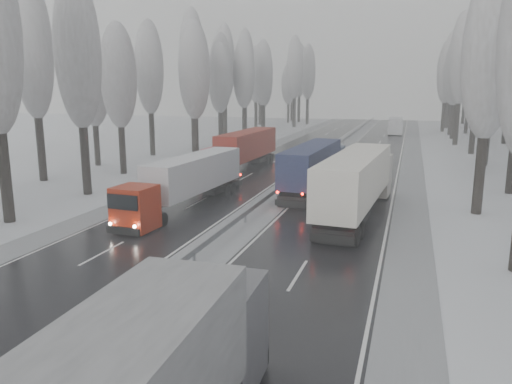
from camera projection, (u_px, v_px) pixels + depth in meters
The scene contains 49 objects.
carriageway_right at pixel (347, 196), 39.97m from camera, with size 7.50×200.00×0.03m, color black.
carriageway_left at pixel (224, 188), 43.02m from camera, with size 7.50×200.00×0.03m, color black.
median_slush at pixel (283, 192), 41.50m from camera, with size 3.00×200.00×0.04m, color #919398.
shoulder_right at pixel (411, 200), 38.54m from camera, with size 2.40×200.00×0.04m, color #919398.
shoulder_left at pixel (172, 185), 44.46m from camera, with size 2.40×200.00×0.04m, color #919398.
median_guardrail at pixel (283, 185), 41.36m from camera, with size 0.12×200.00×0.76m.
tree_18 at pixel (491, 54), 32.32m from camera, with size 3.60×3.60×16.58m.
tree_22 at pixel (491, 70), 49.04m from camera, with size 3.60×3.60×15.86m.
tree_24 at pixel (495, 43), 53.24m from camera, with size 3.60×3.60×20.49m.
tree_26 at pixel (479, 59), 63.14m from camera, with size 3.60×3.60×18.78m.
tree_28 at pixel (462, 59), 73.37m from camera, with size 3.60×3.60×19.62m.
tree_29 at pixel (511, 66), 75.17m from camera, with size 3.60×3.60×18.11m.
tree_30 at pixel (457, 69), 82.65m from camera, with size 3.60×3.60×17.86m.
tree_31 at pixel (493, 67), 84.58m from camera, with size 3.60×3.60×18.58m.
tree_32 at pixel (454, 73), 89.72m from camera, with size 3.60×3.60×17.33m.
tree_33 at pixel (470, 84), 92.94m from camera, with size 3.60×3.60×14.33m.
tree_34 at pixel (447, 73), 96.58m from camera, with size 3.60×3.60×17.63m.
tree_35 at pixel (496, 71), 97.56m from camera, with size 3.60×3.60×18.25m.
tree_36 at pixel (451, 66), 105.06m from camera, with size 3.60×3.60×20.23m.
tree_37 at pixel (483, 78), 107.28m from camera, with size 3.60×3.60×16.37m.
tree_38 at pixel (455, 74), 114.74m from camera, with size 3.60×3.60×17.97m.
tree_39 at pixel (466, 79), 117.90m from camera, with size 3.60×3.60×16.19m.
tree_58 at pixel (78, 54), 38.53m from camera, with size 3.60×3.60×17.21m.
tree_59 at pixel (32, 49), 44.34m from camera, with size 3.60×3.60×18.41m.
tree_60 at pixel (118, 77), 48.61m from camera, with size 3.60×3.60×14.84m.
tree_61 at pixel (93, 83), 54.14m from camera, with size 3.60×3.60×13.95m.
tree_62 at pixel (194, 71), 56.25m from camera, with size 3.60×3.60×16.04m.
tree_63 at pixel (149, 68), 62.17m from camera, with size 3.60×3.60×16.88m.
tree_64 at pixel (192, 77), 65.98m from camera, with size 3.60×3.60×15.42m.
tree_65 at pixel (192, 58), 69.71m from camera, with size 3.60×3.60×19.48m.
tree_66 at pixel (220, 79), 74.98m from camera, with size 3.60×3.60×15.23m.
tree_67 at pixel (221, 72), 78.88m from camera, with size 3.60×3.60×17.09m.
tree_68 at pixel (244, 74), 80.66m from camera, with size 3.60×3.60×16.65m.
tree_69 at pixel (225, 64), 85.45m from camera, with size 3.60×3.60×19.35m.
tree_70 at pixel (263, 74), 89.95m from camera, with size 3.60×3.60×17.09m.
tree_71 at pixel (245, 66), 94.74m from camera, with size 3.60×3.60×19.61m.
tree_72 at pixel (264, 81), 99.70m from camera, with size 3.60×3.60×15.11m.
tree_73 at pixel (256, 75), 104.00m from camera, with size 3.60×3.60×17.22m.
tree_74 at pixel (295, 68), 108.07m from camera, with size 3.60×3.60×19.68m.
tree_75 at pixel (260, 72), 114.60m from camera, with size 3.60×3.60×18.60m.
tree_76 at pixel (308, 73), 116.70m from camera, with size 3.60×3.60×18.55m.
tree_77 at pixel (289, 85), 122.62m from camera, with size 3.60×3.60×14.32m.
tree_78 at pixel (299, 71), 123.74m from camera, with size 3.60×3.60×19.55m.
tree_79 at pixel (292, 78), 128.61m from camera, with size 3.60×3.60×17.07m.
truck_blue_box at pixel (315, 164), 41.92m from camera, with size 3.01×15.36×3.92m.
truck_cream_box at pixel (358, 179), 33.38m from camera, with size 3.86×17.04×4.34m.
box_truck_distant at pixel (395, 126), 93.02m from camera, with size 2.82×8.31×3.07m.
truck_red_white at pixel (188, 179), 35.92m from camera, with size 3.10×14.28×3.64m.
truck_red_red at pixel (244, 148), 51.99m from camera, with size 2.88×15.70×4.01m.
Camera 1 is at (9.87, -9.46, 8.55)m, focal length 35.00 mm.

